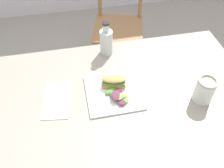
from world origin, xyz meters
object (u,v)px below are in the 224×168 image
(dining_table, at_px, (123,113))
(chair_wooden_far, at_px, (119,25))
(bottle_cold_brew, at_px, (106,43))
(plate_lunch, at_px, (114,92))
(sandwich_half_front, at_px, (114,81))
(mason_jar_iced_tea, at_px, (204,91))
(fork_on_napkin, at_px, (57,97))

(dining_table, bearing_deg, chair_wooden_far, 78.86)
(chair_wooden_far, relative_size, bottle_cold_brew, 4.46)
(plate_lunch, height_order, bottle_cold_brew, bottle_cold_brew)
(plate_lunch, relative_size, sandwich_half_front, 2.09)
(chair_wooden_far, bearing_deg, bottle_cold_brew, -108.33)
(sandwich_half_front, bearing_deg, mason_jar_iced_tea, -22.21)
(plate_lunch, xyz_separation_m, bottle_cold_brew, (0.02, 0.30, 0.06))
(chair_wooden_far, distance_m, bottle_cold_brew, 0.79)
(chair_wooden_far, bearing_deg, sandwich_half_front, -104.09)
(sandwich_half_front, xyz_separation_m, mason_jar_iced_tea, (0.38, -0.16, 0.02))
(chair_wooden_far, xyz_separation_m, bottle_cold_brew, (-0.22, -0.66, 0.36))
(dining_table, height_order, mason_jar_iced_tea, mason_jar_iced_tea)
(sandwich_half_front, relative_size, mason_jar_iced_tea, 0.96)
(mason_jar_iced_tea, bearing_deg, sandwich_half_front, 157.79)
(sandwich_half_front, bearing_deg, chair_wooden_far, 75.91)
(fork_on_napkin, height_order, mason_jar_iced_tea, mason_jar_iced_tea)
(chair_wooden_far, bearing_deg, mason_jar_iced_tea, -82.04)
(chair_wooden_far, bearing_deg, fork_on_napkin, -118.34)
(dining_table, distance_m, plate_lunch, 0.15)
(sandwich_half_front, xyz_separation_m, fork_on_napkin, (-0.27, -0.02, -0.03))
(sandwich_half_front, relative_size, fork_on_napkin, 0.66)
(fork_on_napkin, bearing_deg, sandwich_half_front, 3.30)
(fork_on_napkin, bearing_deg, dining_table, -10.53)
(plate_lunch, xyz_separation_m, fork_on_napkin, (-0.26, 0.02, 0.00))
(chair_wooden_far, xyz_separation_m, plate_lunch, (-0.24, -0.96, 0.30))
(mason_jar_iced_tea, bearing_deg, dining_table, 166.60)
(plate_lunch, bearing_deg, mason_jar_iced_tea, -16.55)
(dining_table, bearing_deg, sandwich_half_front, 115.74)
(fork_on_napkin, bearing_deg, chair_wooden_far, 61.66)
(plate_lunch, bearing_deg, bottle_cold_brew, 86.11)
(dining_table, height_order, sandwich_half_front, sandwich_half_front)
(fork_on_napkin, bearing_deg, plate_lunch, -5.15)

